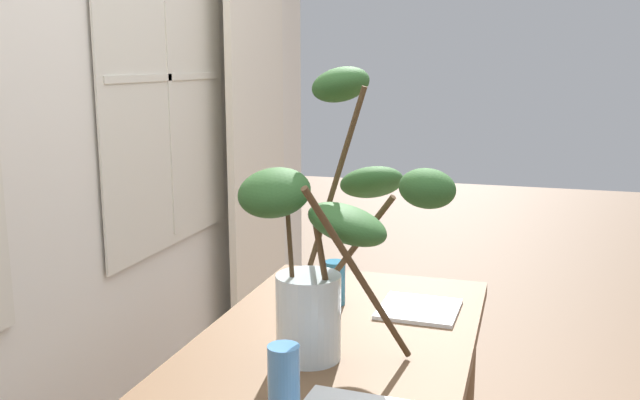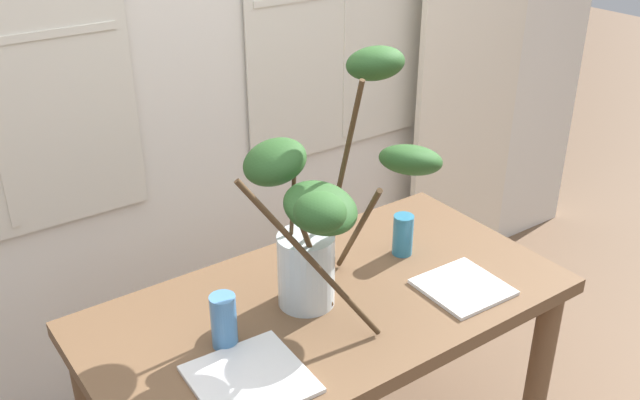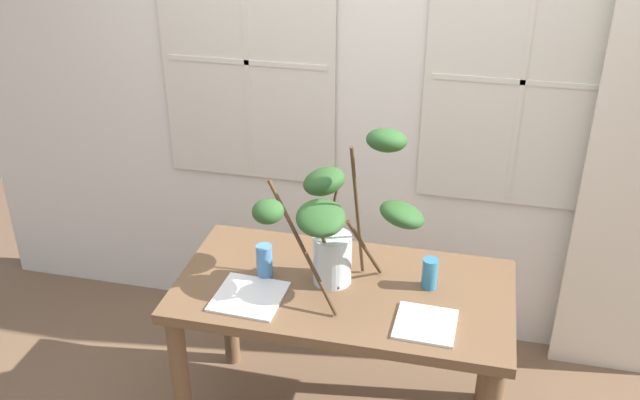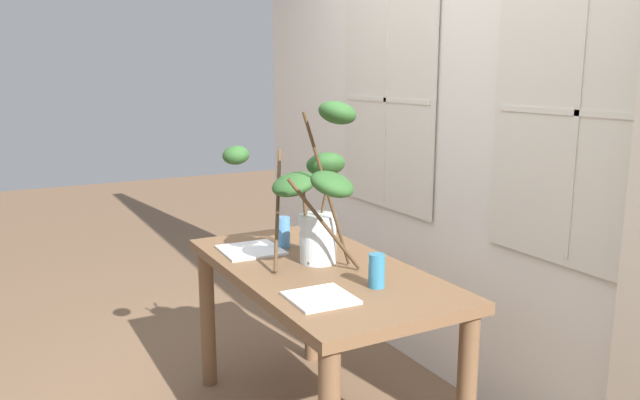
{
  "view_description": "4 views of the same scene",
  "coord_description": "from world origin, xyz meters",
  "px_view_note": "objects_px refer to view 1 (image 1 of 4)",
  "views": [
    {
      "loc": [
        -1.58,
        -0.46,
        1.47
      ],
      "look_at": [
        -0.02,
        0.01,
        1.15
      ],
      "focal_mm": 38.91,
      "sensor_mm": 36.0,
      "label": 1
    },
    {
      "loc": [
        -0.99,
        -1.36,
        1.93
      ],
      "look_at": [
        -0.04,
        -0.02,
        1.09
      ],
      "focal_mm": 40.41,
      "sensor_mm": 36.0,
      "label": 2
    },
    {
      "loc": [
        0.45,
        -2.36,
        2.44
      ],
      "look_at": [
        -0.11,
        0.04,
        1.12
      ],
      "focal_mm": 40.17,
      "sensor_mm": 36.0,
      "label": 3
    },
    {
      "loc": [
        2.25,
        -1.22,
        1.57
      ],
      "look_at": [
        -0.04,
        0.03,
        1.03
      ],
      "focal_mm": 35.2,
      "sensor_mm": 36.0,
      "label": 4
    }
  ],
  "objects_px": {
    "drinking_glass_blue_left": "(284,380)",
    "plate_square_right": "(419,309)",
    "vase_with_branches": "(328,233)",
    "drinking_glass_blue_right": "(335,283)",
    "dining_table": "(326,395)"
  },
  "relations": [
    {
      "from": "vase_with_branches",
      "to": "drinking_glass_blue_right",
      "type": "distance_m",
      "value": 0.44
    },
    {
      "from": "drinking_glass_blue_left",
      "to": "plate_square_right",
      "type": "xyz_separation_m",
      "value": [
        0.68,
        -0.17,
        -0.07
      ]
    },
    {
      "from": "drinking_glass_blue_left",
      "to": "drinking_glass_blue_right",
      "type": "relative_size",
      "value": 1.12
    },
    {
      "from": "drinking_glass_blue_right",
      "to": "plate_square_right",
      "type": "relative_size",
      "value": 0.58
    },
    {
      "from": "drinking_glass_blue_right",
      "to": "dining_table",
      "type": "bearing_deg",
      "value": -167.84
    },
    {
      "from": "dining_table",
      "to": "plate_square_right",
      "type": "bearing_deg",
      "value": -27.16
    },
    {
      "from": "plate_square_right",
      "to": "dining_table",
      "type": "bearing_deg",
      "value": 152.84
    },
    {
      "from": "vase_with_branches",
      "to": "plate_square_right",
      "type": "height_order",
      "value": "vase_with_branches"
    },
    {
      "from": "drinking_glass_blue_left",
      "to": "plate_square_right",
      "type": "height_order",
      "value": "drinking_glass_blue_left"
    },
    {
      "from": "vase_with_branches",
      "to": "drinking_glass_blue_left",
      "type": "bearing_deg",
      "value": 179.61
    },
    {
      "from": "vase_with_branches",
      "to": "drinking_glass_blue_left",
      "type": "relative_size",
      "value": 4.85
    },
    {
      "from": "drinking_glass_blue_left",
      "to": "drinking_glass_blue_right",
      "type": "distance_m",
      "value": 0.68
    },
    {
      "from": "drinking_glass_blue_right",
      "to": "plate_square_right",
      "type": "height_order",
      "value": "drinking_glass_blue_right"
    },
    {
      "from": "drinking_glass_blue_left",
      "to": "drinking_glass_blue_right",
      "type": "bearing_deg",
      "value": 6.78
    },
    {
      "from": "plate_square_right",
      "to": "vase_with_branches",
      "type": "bearing_deg",
      "value": 155.07
    }
  ]
}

